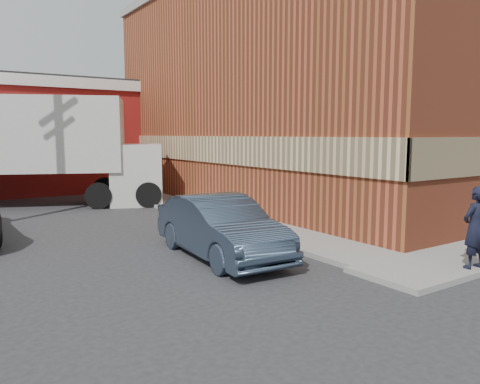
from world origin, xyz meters
TOP-DOWN VIEW (x-y plane):
  - ground at (0.00, 0.00)m, footprint 90.00×90.00m
  - brick_building at (8.50, 9.00)m, footprint 14.25×18.25m
  - sidewalk_west at (0.60, 9.00)m, footprint 1.80×18.00m
  - man at (1.66, -1.55)m, footprint 0.66×0.47m
  - sedan at (-2.01, 2.47)m, footprint 1.82×4.47m
  - box_truck at (-3.23, 12.95)m, footprint 9.06×5.81m

SIDE VIEW (x-z plane):
  - ground at x=0.00m, z-range 0.00..0.00m
  - sidewalk_west at x=0.60m, z-range 0.00..0.12m
  - sedan at x=-2.01m, z-range 0.00..1.44m
  - man at x=1.66m, z-range 0.12..1.83m
  - box_truck at x=-3.23m, z-range 0.33..4.65m
  - brick_building at x=8.50m, z-range 0.00..9.36m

